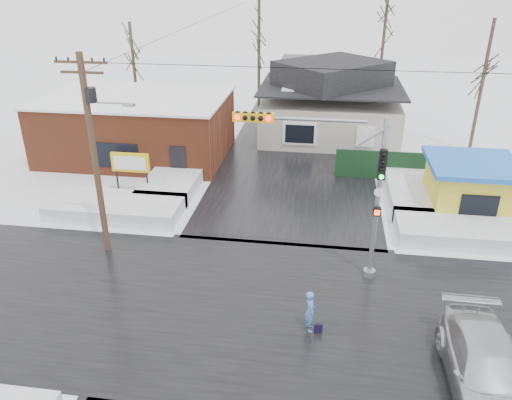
# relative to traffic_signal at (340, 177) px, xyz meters

# --- Properties ---
(ground) EXTENTS (120.00, 120.00, 0.00)m
(ground) POSITION_rel_traffic_signal_xyz_m (-2.43, -2.97, -4.54)
(ground) COLOR white
(ground) RESTS_ON ground
(road_ns) EXTENTS (10.00, 120.00, 0.02)m
(road_ns) POSITION_rel_traffic_signal_xyz_m (-2.43, -2.97, -4.53)
(road_ns) COLOR black
(road_ns) RESTS_ON ground
(road_ew) EXTENTS (120.00, 10.00, 0.02)m
(road_ew) POSITION_rel_traffic_signal_xyz_m (-2.43, -2.97, -4.53)
(road_ew) COLOR black
(road_ew) RESTS_ON ground
(snowbank_nw) EXTENTS (7.00, 3.00, 0.80)m
(snowbank_nw) POSITION_rel_traffic_signal_xyz_m (-11.43, 4.03, -4.14)
(snowbank_nw) COLOR white
(snowbank_nw) RESTS_ON ground
(snowbank_ne) EXTENTS (7.00, 3.00, 0.80)m
(snowbank_ne) POSITION_rel_traffic_signal_xyz_m (6.57, 4.03, -4.14)
(snowbank_ne) COLOR white
(snowbank_ne) RESTS_ON ground
(snowbank_nside_w) EXTENTS (3.00, 8.00, 0.80)m
(snowbank_nside_w) POSITION_rel_traffic_signal_xyz_m (-9.43, 9.03, -4.14)
(snowbank_nside_w) COLOR white
(snowbank_nside_w) RESTS_ON ground
(snowbank_nside_e) EXTENTS (3.00, 8.00, 0.80)m
(snowbank_nside_e) POSITION_rel_traffic_signal_xyz_m (4.57, 9.03, -4.14)
(snowbank_nside_e) COLOR white
(snowbank_nside_e) RESTS_ON ground
(traffic_signal) EXTENTS (6.05, 0.68, 7.00)m
(traffic_signal) POSITION_rel_traffic_signal_xyz_m (0.00, 0.00, 0.00)
(traffic_signal) COLOR gray
(traffic_signal) RESTS_ON ground
(utility_pole) EXTENTS (3.15, 0.44, 9.00)m
(utility_pole) POSITION_rel_traffic_signal_xyz_m (-10.36, 0.53, 0.57)
(utility_pole) COLOR #382619
(utility_pole) RESTS_ON ground
(brick_building) EXTENTS (12.20, 8.20, 4.12)m
(brick_building) POSITION_rel_traffic_signal_xyz_m (-13.43, 13.03, -2.46)
(brick_building) COLOR brown
(brick_building) RESTS_ON ground
(marquee_sign) EXTENTS (2.20, 0.21, 2.55)m
(marquee_sign) POSITION_rel_traffic_signal_xyz_m (-11.43, 6.53, -2.62)
(marquee_sign) COLOR black
(marquee_sign) RESTS_ON ground
(house) EXTENTS (10.40, 8.40, 5.76)m
(house) POSITION_rel_traffic_signal_xyz_m (-0.43, 19.03, -1.92)
(house) COLOR #B3ADA1
(house) RESTS_ON ground
(kiosk) EXTENTS (4.60, 4.60, 2.88)m
(kiosk) POSITION_rel_traffic_signal_xyz_m (7.07, 7.03, -3.08)
(kiosk) COLOR gold
(kiosk) RESTS_ON ground
(fence) EXTENTS (8.00, 0.12, 1.80)m
(fence) POSITION_rel_traffic_signal_xyz_m (4.07, 11.03, -3.64)
(fence) COLOR black
(fence) RESTS_ON ground
(tree_far_left) EXTENTS (3.00, 3.00, 10.00)m
(tree_far_left) POSITION_rel_traffic_signal_xyz_m (-6.43, 23.03, 3.41)
(tree_far_left) COLOR #332821
(tree_far_left) RESTS_ON ground
(tree_far_right) EXTENTS (3.00, 3.00, 9.00)m
(tree_far_right) POSITION_rel_traffic_signal_xyz_m (9.57, 17.03, 2.62)
(tree_far_right) COLOR #332821
(tree_far_right) RESTS_ON ground
(tree_far_west) EXTENTS (3.00, 3.00, 8.00)m
(tree_far_west) POSITION_rel_traffic_signal_xyz_m (-16.43, 21.03, 1.82)
(tree_far_west) COLOR #332821
(tree_far_west) RESTS_ON ground
(pedestrian) EXTENTS (0.52, 0.67, 1.65)m
(pedestrian) POSITION_rel_traffic_signal_xyz_m (-0.80, -3.82, -3.71)
(pedestrian) COLOR #4574C2
(pedestrian) RESTS_ON ground
(car) EXTENTS (2.38, 5.74, 1.66)m
(car) POSITION_rel_traffic_signal_xyz_m (4.71, -5.93, -3.71)
(car) COLOR silver
(car) RESTS_ON ground
(shopping_bag) EXTENTS (0.30, 0.19, 0.35)m
(shopping_bag) POSITION_rel_traffic_signal_xyz_m (-0.47, -3.92, -4.36)
(shopping_bag) COLOR black
(shopping_bag) RESTS_ON ground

